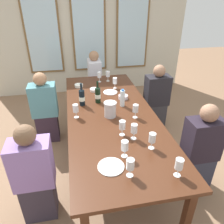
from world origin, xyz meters
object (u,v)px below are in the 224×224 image
at_px(metal_pitcher, 110,109).
at_px(wine_glass_6, 125,146).
at_px(wine_glass_10, 152,138).
at_px(seated_person_1, 200,151).
at_px(wine_glass_8, 76,109).
at_px(white_plate_0, 110,92).
at_px(wine_glass_1, 134,129).
at_px(water_bottle, 122,98).
at_px(wine_glass_3, 115,81).
at_px(wine_bottle_1, 98,95).
at_px(seated_person_2, 45,110).
at_px(wine_bottle_0, 82,97).
at_px(seated_person_0, 35,177).
at_px(white_plate_1, 111,167).
at_px(wine_glass_9, 108,75).
at_px(tasting_bowl_1, 79,86).
at_px(wine_glass_2, 179,164).
at_px(tasting_bowl_0, 123,97).
at_px(tasting_bowl_2, 94,90).
at_px(wine_glass_7, 130,165).
at_px(wine_glass_0, 122,125).
at_px(seated_person_4, 95,80).
at_px(seated_person_3, 156,99).
at_px(wine_glass_4, 136,109).
at_px(wine_glass_5, 99,75).

relative_size(metal_pitcher, wine_glass_6, 1.09).
xyz_separation_m(wine_glass_10, seated_person_1, (0.63, 0.10, -0.33)).
xyz_separation_m(wine_glass_8, wine_glass_10, (0.69, -0.74, -0.00)).
xyz_separation_m(white_plate_0, wine_glass_1, (0.02, -1.20, 0.12)).
xyz_separation_m(water_bottle, wine_glass_3, (0.02, 0.61, 0.01)).
height_order(wine_bottle_1, seated_person_2, seated_person_2).
bearing_deg(wine_bottle_0, wine_glass_6, -74.58).
xyz_separation_m(wine_bottle_1, seated_person_0, (-0.77, -1.05, -0.33)).
xyz_separation_m(white_plate_1, wine_glass_9, (0.34, 2.05, 0.11)).
bearing_deg(tasting_bowl_1, seated_person_0, -107.99).
bearing_deg(wine_glass_2, seated_person_0, 160.55).
xyz_separation_m(water_bottle, wine_glass_2, (0.16, -1.32, 0.01)).
xyz_separation_m(tasting_bowl_1, wine_glass_10, (0.61, -1.71, 0.10)).
bearing_deg(tasting_bowl_1, wine_bottle_0, -89.16).
relative_size(wine_glass_2, seated_person_2, 0.16).
bearing_deg(water_bottle, wine_glass_10, -85.62).
bearing_deg(wine_glass_3, white_plate_0, -124.62).
relative_size(metal_pitcher, seated_person_1, 0.17).
relative_size(tasting_bowl_0, tasting_bowl_2, 1.03).
height_order(white_plate_0, tasting_bowl_0, tasting_bowl_0).
height_order(wine_glass_6, wine_glass_9, same).
bearing_deg(wine_glass_8, water_bottle, 17.01).
relative_size(tasting_bowl_1, wine_glass_7, 0.75).
relative_size(seated_person_1, seated_person_2, 1.00).
height_order(wine_glass_0, wine_glass_1, same).
xyz_separation_m(white_plate_0, wine_glass_8, (-0.54, -0.65, 0.12)).
distance_m(wine_glass_2, seated_person_4, 2.93).
height_order(metal_pitcher, wine_bottle_0, wine_bottle_0).
bearing_deg(wine_glass_9, white_plate_0, -95.83).
distance_m(metal_pitcher, seated_person_3, 1.22).
bearing_deg(wine_glass_2, seated_person_3, 73.47).
xyz_separation_m(water_bottle, seated_person_0, (-1.07, -0.88, -0.33)).
distance_m(wine_glass_1, wine_glass_10, 0.23).
relative_size(wine_bottle_1, wine_glass_4, 1.77).
height_order(white_plate_0, wine_glass_8, wine_glass_8).
xyz_separation_m(tasting_bowl_0, seated_person_1, (0.64, -1.05, -0.24)).
bearing_deg(wine_glass_0, wine_bottle_0, 115.16).
distance_m(white_plate_0, seated_person_0, 1.68).
distance_m(white_plate_1, wine_bottle_1, 1.29).
xyz_separation_m(wine_bottle_0, wine_glass_2, (0.69, -1.44, 0.00)).
distance_m(metal_pitcher, wine_glass_6, 0.76).
distance_m(wine_glass_4, wine_glass_6, 0.73).
distance_m(tasting_bowl_0, seated_person_1, 1.25).
bearing_deg(white_plate_1, seated_person_4, 86.14).
height_order(wine_bottle_0, wine_glass_9, wine_bottle_0).
height_order(wine_glass_3, wine_glass_4, same).
bearing_deg(tasting_bowl_1, white_plate_0, -34.83).
xyz_separation_m(wine_glass_2, wine_glass_6, (-0.38, 0.32, -0.00)).
bearing_deg(tasting_bowl_0, wine_glass_5, 108.47).
xyz_separation_m(white_plate_1, wine_bottle_1, (0.06, 1.28, 0.11)).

